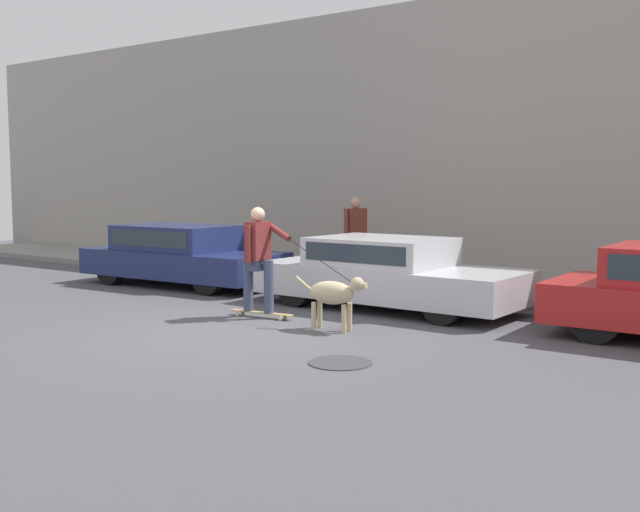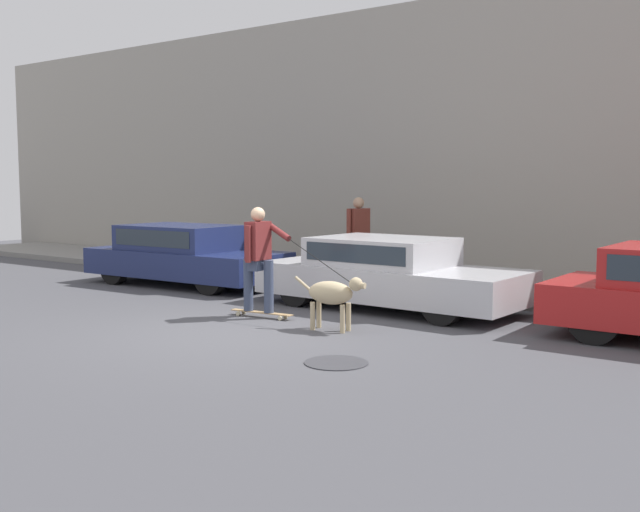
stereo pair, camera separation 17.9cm
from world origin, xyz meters
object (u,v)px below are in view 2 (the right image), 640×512
parked_car_0 (184,255)px  skateboarder (259,255)px  parked_car_1 (389,274)px  dog (333,294)px  pedestrian_with_bag (358,234)px

parked_car_0 → skateboarder: skateboarder is taller
parked_car_1 → skateboarder: skateboarder is taller
parked_car_1 → dog: parked_car_1 is taller
parked_car_0 → skateboarder: (3.64, -1.89, 0.36)m
parked_car_1 → skateboarder: bearing=-120.5°
pedestrian_with_bag → parked_car_1: bearing=147.7°
parked_car_1 → pedestrian_with_bag: (-1.92, 1.97, 0.47)m
dog → skateboarder: bearing=166.0°
parked_car_1 → pedestrian_with_bag: size_ratio=2.72×
parked_car_0 → parked_car_1: parked_car_0 is taller
parked_car_0 → dog: 5.56m
parked_car_1 → parked_car_0: bearing=-178.5°
skateboarder → pedestrian_with_bag: (-0.74, 3.86, 0.08)m
parked_car_1 → pedestrian_with_bag: pedestrian_with_bag is taller
dog → pedestrian_with_bag: (-2.26, 4.05, 0.52)m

